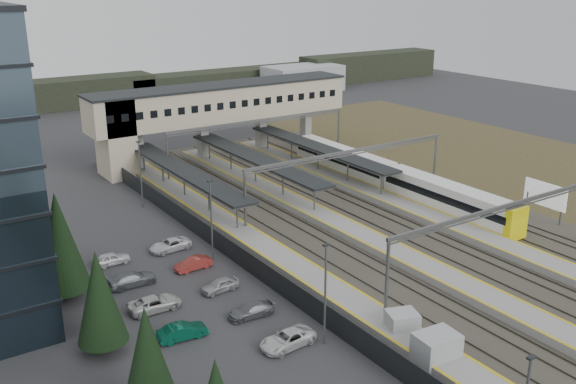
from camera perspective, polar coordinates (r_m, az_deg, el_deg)
ground at (r=59.10m, az=4.83°, el=-7.59°), size 220.00×220.00×0.00m
conifer_row at (r=44.44m, az=-14.90°, el=-10.53°), size 4.42×49.82×9.50m
car_park at (r=46.71m, az=-2.77°, el=-14.35°), size 10.57×44.60×1.28m
lampposts at (r=54.05m, az=-2.58°, el=-5.07°), size 0.50×53.25×8.07m
fence at (r=59.06m, az=-3.18°, el=-6.50°), size 0.08×90.00×2.00m
relay_cabin_near at (r=47.25m, az=13.03°, el=-13.53°), size 3.17×2.44×2.50m
relay_cabin_far at (r=50.23m, az=10.09°, el=-11.53°), size 2.74×2.51×2.07m
rail_corridor at (r=68.02m, az=8.41°, el=-3.85°), size 34.00×90.00×0.92m
canopies at (r=82.33m, az=-2.94°, el=2.99°), size 23.10×30.00×3.28m
footbridge at (r=94.59m, az=-7.32°, el=7.40°), size 40.40×6.40×11.20m
gantries at (r=66.48m, az=11.50°, el=0.68°), size 28.40×62.28×7.17m
train at (r=81.37m, az=9.28°, el=1.14°), size 2.75×38.19×3.46m
billboard at (r=76.59m, az=21.88°, el=-0.33°), size 0.26×5.37×4.45m
treeline_far at (r=147.09m, az=-10.48°, el=9.24°), size 170.00×19.00×7.00m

